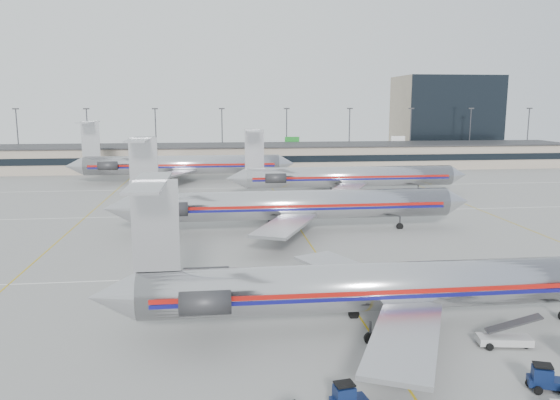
{
  "coord_description": "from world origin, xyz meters",
  "views": [
    {
      "loc": [
        -10.86,
        -40.52,
        16.32
      ],
      "look_at": [
        -3.0,
        26.12,
        4.5
      ],
      "focal_mm": 35.0,
      "sensor_mm": 36.0,
      "label": 1
    }
  ],
  "objects": [
    {
      "name": "apron_markings",
      "position": [
        0.0,
        10.0,
        0.01
      ],
      "size": [
        160.0,
        0.15,
        0.02
      ],
      "primitive_type": "cube",
      "color": "silver",
      "rests_on": "ground"
    },
    {
      "name": "ground",
      "position": [
        0.0,
        0.0,
        0.0
      ],
      "size": [
        260.0,
        260.0,
        0.0
      ],
      "primitive_type": "plane",
      "color": "gray",
      "rests_on": "ground"
    },
    {
      "name": "tug_center",
      "position": [
        -4.11,
        -14.09,
        0.73
      ],
      "size": [
        2.1,
        1.29,
        1.6
      ],
      "rotation": [
        0.0,
        0.0,
        0.16
      ],
      "color": "#0A163A",
      "rests_on": "ground"
    },
    {
      "name": "jet_third_row",
      "position": [
        12.14,
        54.68,
        3.51
      ],
      "size": [
        44.15,
        27.16,
        12.07
      ],
      "color": "silver",
      "rests_on": "ground"
    },
    {
      "name": "jet_back_row",
      "position": [
        -18.77,
        75.42,
        3.78
      ],
      "size": [
        47.6,
        29.28,
        13.02
      ],
      "color": "silver",
      "rests_on": "ground"
    },
    {
      "name": "light_mast_row",
      "position": [
        0.0,
        112.0,
        8.58
      ],
      "size": [
        163.6,
        0.4,
        15.28
      ],
      "color": "#38383D",
      "rests_on": "ground"
    },
    {
      "name": "distant_building",
      "position": [
        62.0,
        128.0,
        12.5
      ],
      "size": [
        30.0,
        20.0,
        25.0
      ],
      "primitive_type": "cube",
      "color": "tan",
      "rests_on": "ground"
    },
    {
      "name": "jet_foreground",
      "position": [
        1.38,
        -3.75,
        3.33
      ],
      "size": [
        43.81,
        25.8,
        11.47
      ],
      "color": "silver",
      "rests_on": "ground"
    },
    {
      "name": "belt_loader",
      "position": [
        8.55,
        -7.56,
        0.6
      ],
      "size": [
        4.33,
        1.84,
        2.23
      ],
      "rotation": [
        0.0,
        0.0,
        -0.16
      ],
      "color": "#A0A0A0",
      "rests_on": "ground"
    },
    {
      "name": "jet_second_row",
      "position": [
        -1.97,
        27.68,
        3.6
      ],
      "size": [
        47.39,
        27.9,
        12.4
      ],
      "color": "silver",
      "rests_on": "ground"
    },
    {
      "name": "tug_right",
      "position": [
        7.7,
        -13.35,
        0.73
      ],
      "size": [
        2.17,
        1.58,
        1.59
      ],
      "rotation": [
        0.0,
        0.0,
        -0.34
      ],
      "color": "#0A163A",
      "rests_on": "ground"
    },
    {
      "name": "terminal",
      "position": [
        0.0,
        97.97,
        3.16
      ],
      "size": [
        162.0,
        17.0,
        6.25
      ],
      "color": "gray",
      "rests_on": "ground"
    }
  ]
}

